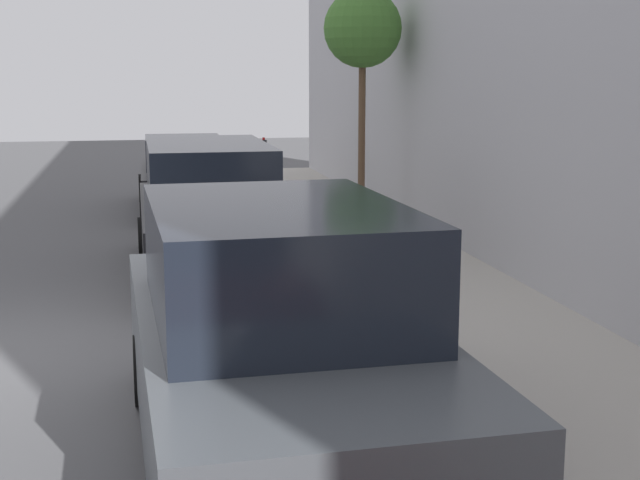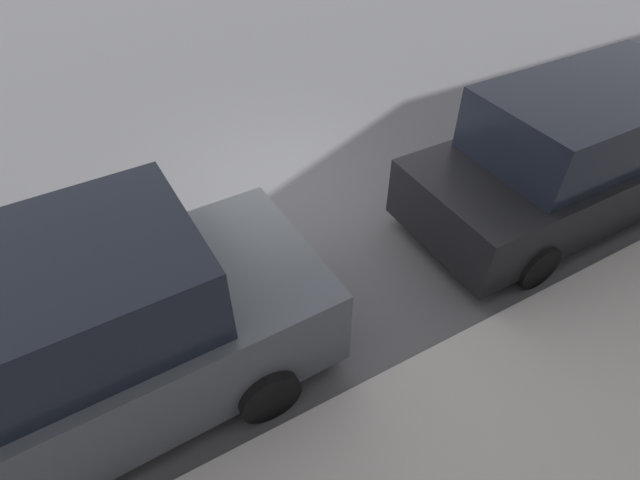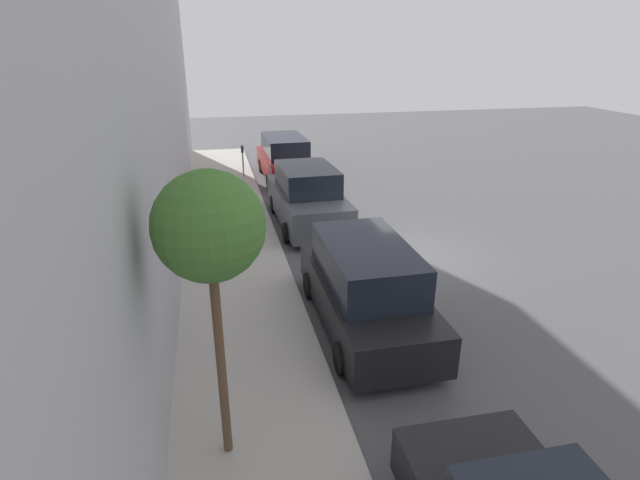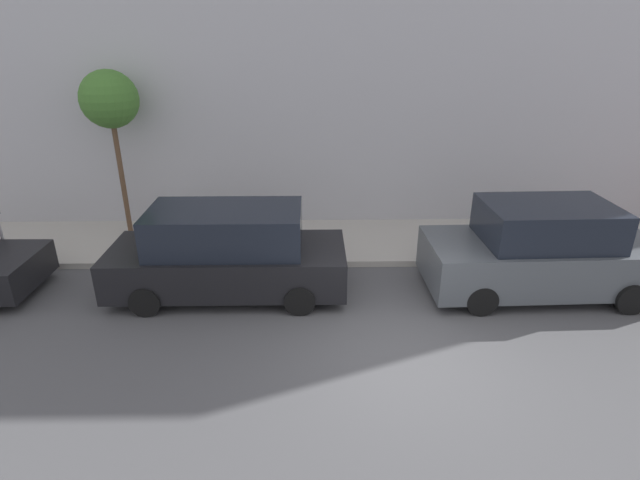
{
  "view_description": "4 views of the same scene",
  "coord_description": "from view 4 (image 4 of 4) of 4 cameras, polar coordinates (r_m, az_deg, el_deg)",
  "views": [
    {
      "loc": [
        1.35,
        -9.43,
        2.89
      ],
      "look_at": [
        3.37,
        0.35,
        1.0
      ],
      "focal_mm": 50.0,
      "sensor_mm": 36.0,
      "label": 1
    },
    {
      "loc": [
        5.68,
        -2.61,
        4.68
      ],
      "look_at": [
        2.22,
        -0.68,
        1.0
      ],
      "focal_mm": 28.0,
      "sensor_mm": 36.0,
      "label": 2
    },
    {
      "loc": [
        5.31,
        12.3,
        5.75
      ],
      "look_at": [
        2.74,
        0.66,
        1.0
      ],
      "focal_mm": 28.0,
      "sensor_mm": 36.0,
      "label": 3
    },
    {
      "loc": [
        -7.15,
        1.51,
        5.3
      ],
      "look_at": [
        2.83,
        1.35,
        1.0
      ],
      "focal_mm": 28.0,
      "sensor_mm": 36.0,
      "label": 4
    }
  ],
  "objects": [
    {
      "name": "ground_plane",
      "position": [
        9.02,
        9.13,
        -13.0
      ],
      "size": [
        60.0,
        60.0,
        0.0
      ],
      "primitive_type": "plane",
      "color": "#515154"
    },
    {
      "name": "sidewalk",
      "position": [
        13.21,
        5.72,
        -0.12
      ],
      "size": [
        2.78,
        32.0,
        0.15
      ],
      "color": "#B2ADA3",
      "rests_on": "ground_plane"
    },
    {
      "name": "street_tree",
      "position": [
        13.59,
        -22.92,
        14.47
      ],
      "size": [
        1.4,
        1.4,
        4.21
      ],
      "color": "brown",
      "rests_on": "sidewalk"
    },
    {
      "name": "parked_suv_second",
      "position": [
        11.47,
        24.01,
        -1.21
      ],
      "size": [
        2.1,
        4.86,
        1.98
      ],
      "color": "#4C5156",
      "rests_on": "ground_plane"
    },
    {
      "name": "parked_minivan_third",
      "position": [
        10.6,
        -10.53,
        -1.5
      ],
      "size": [
        2.02,
        4.91,
        1.9
      ],
      "color": "black",
      "rests_on": "ground_plane"
    }
  ]
}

